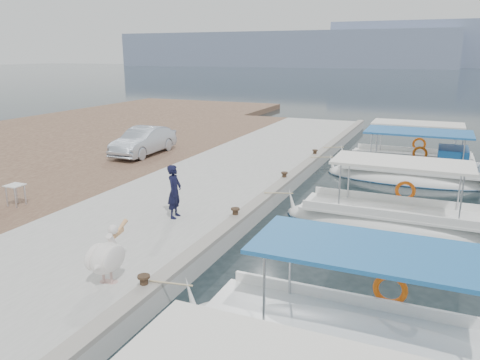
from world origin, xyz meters
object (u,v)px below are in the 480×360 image
fisherman (174,191)px  fishing_caique_c (391,223)px  parked_car (144,141)px  fishing_caique_e (410,164)px  fishing_caique_b (364,353)px  fishing_caique_d (412,176)px  pelican (107,256)px

fisherman → fishing_caique_c: bearing=-71.7°
fisherman → parked_car: (-6.37, 7.61, -0.15)m
fishing_caique_e → parked_car: (-12.64, -4.70, 1.07)m
fishing_caique_c → parked_car: size_ratio=1.68×
fishing_caique_b → fisherman: (-6.54, 4.19, 1.22)m
fishing_caique_e → fishing_caique_c: bearing=-90.0°
fishing_caique_c → fishing_caique_b: bearing=-87.9°
fisherman → parked_car: bearing=31.4°
fishing_caique_e → parked_car: fishing_caique_e is taller
fishing_caique_d → parked_car: (-12.90, -2.06, 1.01)m
fishing_caique_b → fishing_caique_d: size_ratio=1.03×
fishing_caique_b → fishing_caique_c: 7.37m
fishing_caique_c → parked_car: fishing_caique_c is taller
fishing_caique_c → parked_car: bearing=160.7°
pelican → parked_car: size_ratio=0.38×
pelican → parked_car: 13.98m
fishing_caique_b → fishing_caique_d: bearing=90.0°
fishing_caique_d → fishing_caique_e: size_ratio=1.04×
fishing_caique_e → fishing_caique_b: bearing=-89.1°
fishing_caique_b → fishing_caique_d: 13.86m
fishing_caique_d → pelican: bearing=-112.0°
fishing_caique_b → fisherman: fishing_caique_b is taller
pelican → fisherman: fisherman is taller
fisherman → pelican: bearing=-177.6°
fishing_caique_c → fishing_caique_d: size_ratio=0.96×
parked_car → fishing_caique_b: bearing=-43.6°
fishing_caique_b → fishing_caique_e: (-0.27, 16.50, 0.00)m
fishing_caique_d → fisherman: 11.72m
fishing_caique_d → fishing_caique_e: 2.66m
fishing_caique_b → fishing_caique_e: 16.50m
fishing_caique_c → fishing_caique_e: bearing=90.0°
pelican → fisherman: bearing=101.0°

